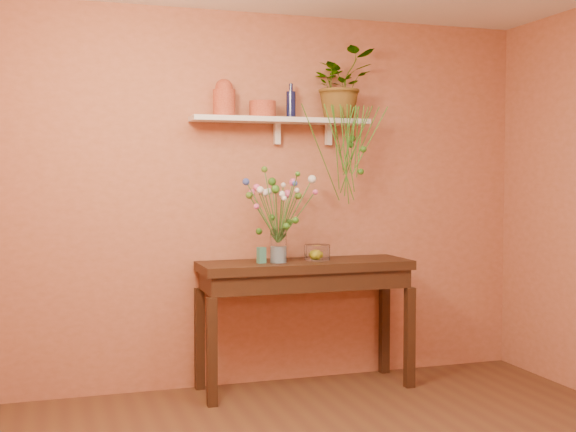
{
  "coord_description": "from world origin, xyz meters",
  "views": [
    {
      "loc": [
        -1.54,
        -3.22,
        1.51
      ],
      "look_at": [
        0.0,
        1.55,
        1.25
      ],
      "focal_mm": 46.22,
      "sensor_mm": 36.0,
      "label": 1
    }
  ],
  "objects_px": {
    "sideboard": "(305,280)",
    "blue_bottle": "(291,104)",
    "terracotta_jug": "(224,99)",
    "glass_bowl": "(317,253)",
    "spider_plant": "(341,84)",
    "glass_vase": "(278,248)",
    "bouquet": "(280,197)"
  },
  "relations": [
    {
      "from": "sideboard",
      "to": "blue_bottle",
      "type": "xyz_separation_m",
      "value": [
        -0.05,
        0.16,
        1.26
      ]
    },
    {
      "from": "terracotta_jug",
      "to": "glass_bowl",
      "type": "distance_m",
      "value": 1.28
    },
    {
      "from": "sideboard",
      "to": "spider_plant",
      "type": "xyz_separation_m",
      "value": [
        0.32,
        0.12,
        1.41
      ]
    },
    {
      "from": "sideboard",
      "to": "blue_bottle",
      "type": "bearing_deg",
      "value": 108.6
    },
    {
      "from": "sideboard",
      "to": "terracotta_jug",
      "type": "distance_m",
      "value": 1.4
    },
    {
      "from": "terracotta_jug",
      "to": "blue_bottle",
      "type": "distance_m",
      "value": 0.5
    },
    {
      "from": "blue_bottle",
      "to": "glass_vase",
      "type": "distance_m",
      "value": 1.05
    },
    {
      "from": "sideboard",
      "to": "spider_plant",
      "type": "relative_size",
      "value": 2.98
    },
    {
      "from": "blue_bottle",
      "to": "glass_bowl",
      "type": "xyz_separation_m",
      "value": [
        0.15,
        -0.14,
        -1.07
      ]
    },
    {
      "from": "terracotta_jug",
      "to": "glass_vase",
      "type": "distance_m",
      "value": 1.11
    },
    {
      "from": "terracotta_jug",
      "to": "blue_bottle",
      "type": "bearing_deg",
      "value": 1.65
    },
    {
      "from": "terracotta_jug",
      "to": "glass_bowl",
      "type": "height_order",
      "value": "terracotta_jug"
    },
    {
      "from": "blue_bottle",
      "to": "glass_bowl",
      "type": "relative_size",
      "value": 1.34
    },
    {
      "from": "spider_plant",
      "to": "bouquet",
      "type": "bearing_deg",
      "value": -163.0
    },
    {
      "from": "terracotta_jug",
      "to": "bouquet",
      "type": "xyz_separation_m",
      "value": [
        0.35,
        -0.18,
        -0.69
      ]
    },
    {
      "from": "sideboard",
      "to": "spider_plant",
      "type": "bearing_deg",
      "value": 20.98
    },
    {
      "from": "glass_vase",
      "to": "blue_bottle",
      "type": "bearing_deg",
      "value": 51.99
    },
    {
      "from": "glass_vase",
      "to": "sideboard",
      "type": "bearing_deg",
      "value": 11.52
    },
    {
      "from": "glass_bowl",
      "to": "terracotta_jug",
      "type": "bearing_deg",
      "value": 168.97
    },
    {
      "from": "blue_bottle",
      "to": "glass_bowl",
      "type": "height_order",
      "value": "blue_bottle"
    },
    {
      "from": "sideboard",
      "to": "bouquet",
      "type": "height_order",
      "value": "bouquet"
    },
    {
      "from": "glass_bowl",
      "to": "bouquet",
      "type": "bearing_deg",
      "value": -169.5
    },
    {
      "from": "spider_plant",
      "to": "glass_bowl",
      "type": "xyz_separation_m",
      "value": [
        -0.22,
        -0.1,
        -1.22
      ]
    },
    {
      "from": "bouquet",
      "to": "glass_bowl",
      "type": "bearing_deg",
      "value": 10.5
    },
    {
      "from": "blue_bottle",
      "to": "bouquet",
      "type": "relative_size",
      "value": 0.45
    },
    {
      "from": "sideboard",
      "to": "bouquet",
      "type": "xyz_separation_m",
      "value": [
        -0.2,
        -0.04,
        0.59
      ]
    },
    {
      "from": "glass_vase",
      "to": "bouquet",
      "type": "bearing_deg",
      "value": 28.85
    },
    {
      "from": "terracotta_jug",
      "to": "sideboard",
      "type": "bearing_deg",
      "value": -14.78
    },
    {
      "from": "blue_bottle",
      "to": "glass_vase",
      "type": "relative_size",
      "value": 1.04
    },
    {
      "from": "terracotta_jug",
      "to": "bouquet",
      "type": "bearing_deg",
      "value": -27.41
    },
    {
      "from": "terracotta_jug",
      "to": "spider_plant",
      "type": "distance_m",
      "value": 0.88
    },
    {
      "from": "terracotta_jug",
      "to": "spider_plant",
      "type": "height_order",
      "value": "spider_plant"
    }
  ]
}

